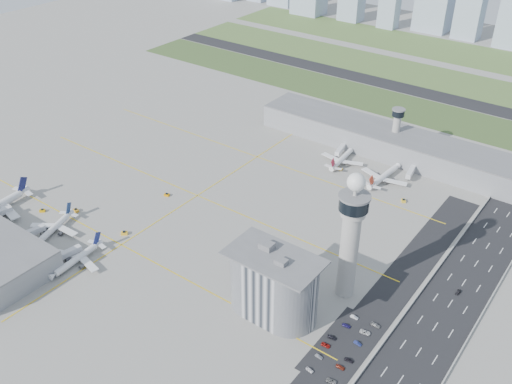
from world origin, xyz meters
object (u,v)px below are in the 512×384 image
Objects in this scene: jet_bridge_far_0 at (344,147)px; car_lot_9 at (358,343)px; tug_5 at (403,200)px; car_lot_5 at (354,317)px; car_lot_2 at (326,345)px; car_lot_8 at (349,360)px; airplane_near_b at (53,225)px; car_lot_6 at (331,381)px; car_hw_1 at (458,292)px; secondary_tower at (396,127)px; control_tower at (351,232)px; tug_1 at (76,210)px; car_lot_7 at (340,367)px; airplane_near_c at (75,256)px; tug_0 at (42,210)px; jet_bridge_far_1 at (413,169)px; jet_bridge_near_2 at (55,261)px; tug_2 at (124,233)px; car_lot_10 at (365,332)px; car_lot_1 at (319,356)px; tug_4 at (340,169)px; car_lot_3 at (332,337)px; car_lot_0 at (310,370)px; airplane_far_b at (385,173)px; car_lot_4 at (346,325)px; airplane_far_a at (343,155)px; admin_building at (274,284)px; car_lot_11 at (376,325)px; tug_3 at (167,195)px; jet_bridge_near_1 at (20,240)px.

car_lot_9 is (90.45, -149.33, -2.26)m from jet_bridge_far_0.
car_lot_5 is at bearing 66.53° from tug_5.
car_lot_8 is at bearing -99.69° from car_lot_2.
car_lot_6 is (170.81, 3.20, -4.21)m from airplane_near_b.
car_hw_1 is (33.09, 65.36, 0.08)m from car_lot_2.
airplane_near_b is (-107.23, -194.25, -14.01)m from secondary_tower.
control_tower reaches higher than car_hw_1.
tug_1 is 177.35m from car_lot_7.
airplane_near_c is 11.62× the size of tug_0.
jet_bridge_far_1 reaches higher than car_lot_2.
jet_bridge_near_2 is at bearing 98.66° from car_lot_7.
tug_2 is (-117.56, -30.62, -34.04)m from control_tower.
control_tower is at bearing 38.79° from car_lot_10.
control_tower is 54.91m from car_lot_1.
car_lot_6 is (63.58, -191.05, -18.22)m from secondary_tower.
tug_4 reaches higher than car_lot_3.
car_lot_6 is (41.58, -173.05, -2.26)m from jet_bridge_far_1.
jet_bridge_far_1 is 3.93× the size of car_lot_0.
airplane_far_b is 131.42m from car_lot_4.
airplane_far_a reaches higher than car_lot_8.
airplane_near_b is 10.94× the size of tug_5.
tug_0 is 0.83× the size of car_lot_5.
jet_bridge_near_2 reaches higher than car_lot_8.
car_lot_9 is (62.45, -167.33, -18.22)m from secondary_tower.
car_lot_0 is at bearing 15.22° from jet_bridge_far_0.
airplane_far_b is 9.13× the size of car_lot_3.
tug_2 is at bearing 151.20° from airplane_far_b.
tug_5 is at bearing -124.67° from airplane_far_b.
airplane_far_a reaches higher than jet_bridge_near_2.
control_tower is 16.00× the size of car_lot_2.
tug_4 is (3.94, -10.03, -3.96)m from airplane_far_a.
car_lot_8 reaches higher than car_hw_1.
tug_0 is at bearing -174.85° from admin_building.
car_hw_1 is at bearing 115.68° from airplane_near_c.
admin_building is 13.41× the size of tug_5.
secondary_tower is 199.67m from car_lot_0.
jet_bridge_near_2 is 3.47× the size of car_lot_2.
control_tower is at bearing 24.87° from car_lot_7.
tug_4 is 137.34m from car_lot_11.
car_lot_9 is 0.92× the size of car_hw_1.
tug_3 reaches higher than car_hw_1.
car_lot_6 is 37.75m from car_lot_11.
car_lot_10 is (-0.33, 7.44, 0.07)m from car_lot_9.
secondary_tower is 8.84× the size of car_lot_5.
jet_bridge_near_1 is 84.91m from tug_3.
car_lot_9 is at bearing 21.20° from jet_bridge_far_0.
tug_2 is at bearing 173.67° from tug_3.
car_lot_10 is (176.34, 14.25, -0.29)m from tug_1.
car_lot_2 is 1.06× the size of car_lot_8.
tug_5 is at bearing 8.12° from car_lot_8.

